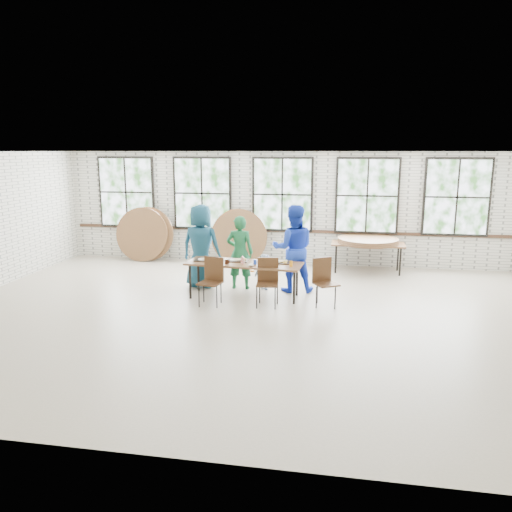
{
  "coord_description": "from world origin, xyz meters",
  "views": [
    {
      "loc": [
        1.61,
        -8.76,
        3.03
      ],
      "look_at": [
        0.0,
        0.4,
        1.05
      ],
      "focal_mm": 35.0,
      "sensor_mm": 36.0,
      "label": 1
    }
  ],
  "objects_px": {
    "dining_table": "(244,265)",
    "storage_table": "(368,245)",
    "chair_near_right": "(268,278)",
    "chair_near_left": "(212,277)"
  },
  "relations": [
    {
      "from": "chair_near_left",
      "to": "chair_near_right",
      "type": "distance_m",
      "value": 1.11
    },
    {
      "from": "dining_table",
      "to": "chair_near_right",
      "type": "xyz_separation_m",
      "value": [
        0.57,
        -0.46,
        -0.13
      ]
    },
    {
      "from": "chair_near_right",
      "to": "storage_table",
      "type": "relative_size",
      "value": 0.52
    },
    {
      "from": "chair_near_left",
      "to": "storage_table",
      "type": "xyz_separation_m",
      "value": [
        3.17,
        3.28,
        0.13
      ]
    },
    {
      "from": "chair_near_right",
      "to": "storage_table",
      "type": "xyz_separation_m",
      "value": [
        2.06,
        3.17,
        0.13
      ]
    },
    {
      "from": "dining_table",
      "to": "storage_table",
      "type": "bearing_deg",
      "value": 50.83
    },
    {
      "from": "storage_table",
      "to": "chair_near_left",
      "type": "bearing_deg",
      "value": -132.61
    },
    {
      "from": "chair_near_left",
      "to": "storage_table",
      "type": "relative_size",
      "value": 0.52
    },
    {
      "from": "dining_table",
      "to": "storage_table",
      "type": "distance_m",
      "value": 3.78
    },
    {
      "from": "chair_near_left",
      "to": "dining_table",
      "type": "bearing_deg",
      "value": 59.0
    }
  ]
}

